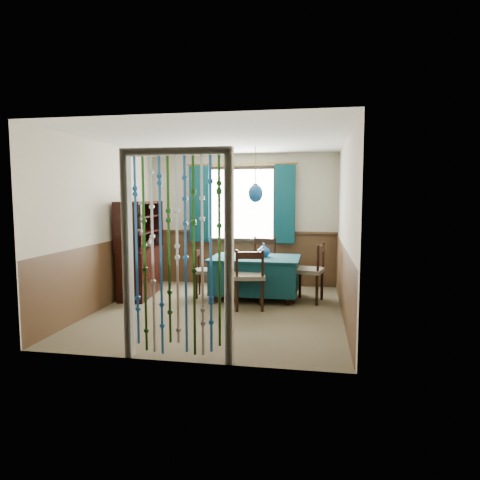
% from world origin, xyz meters
% --- Properties ---
extents(floor, '(4.00, 4.00, 0.00)m').
position_xyz_m(floor, '(0.00, 0.00, 0.00)').
color(floor, brown).
rests_on(floor, ground).
extents(ceiling, '(4.00, 4.00, 0.00)m').
position_xyz_m(ceiling, '(0.00, 0.00, 2.50)').
color(ceiling, silver).
rests_on(ceiling, ground).
extents(wall_back, '(3.60, 0.00, 3.60)m').
position_xyz_m(wall_back, '(0.00, 2.00, 1.25)').
color(wall_back, '#B9AF97').
rests_on(wall_back, ground).
extents(wall_front, '(3.60, 0.00, 3.60)m').
position_xyz_m(wall_front, '(0.00, -2.00, 1.25)').
color(wall_front, '#B9AF97').
rests_on(wall_front, ground).
extents(wall_left, '(0.00, 4.00, 4.00)m').
position_xyz_m(wall_left, '(-1.80, 0.00, 1.25)').
color(wall_left, '#B9AF97').
rests_on(wall_left, ground).
extents(wall_right, '(0.00, 4.00, 4.00)m').
position_xyz_m(wall_right, '(1.80, 0.00, 1.25)').
color(wall_right, '#B9AF97').
rests_on(wall_right, ground).
extents(wainscot_back, '(3.60, 0.00, 3.60)m').
position_xyz_m(wainscot_back, '(0.00, 1.99, 0.50)').
color(wainscot_back, '#462E1A').
rests_on(wainscot_back, ground).
extents(wainscot_front, '(3.60, 0.00, 3.60)m').
position_xyz_m(wainscot_front, '(0.00, -1.99, 0.50)').
color(wainscot_front, '#462E1A').
rests_on(wainscot_front, ground).
extents(wainscot_left, '(0.00, 4.00, 4.00)m').
position_xyz_m(wainscot_left, '(-1.79, 0.00, 0.50)').
color(wainscot_left, '#462E1A').
rests_on(wainscot_left, ground).
extents(wainscot_right, '(0.00, 4.00, 4.00)m').
position_xyz_m(wainscot_right, '(1.79, 0.00, 0.50)').
color(wainscot_right, '#462E1A').
rests_on(wainscot_right, ground).
extents(window, '(1.32, 0.12, 1.42)m').
position_xyz_m(window, '(0.00, 1.95, 1.55)').
color(window, black).
rests_on(window, wall_back).
extents(doorway, '(1.16, 0.12, 2.18)m').
position_xyz_m(doorway, '(0.00, -1.94, 1.05)').
color(doorway, silver).
rests_on(doorway, ground).
extents(dining_table, '(1.46, 1.02, 0.70)m').
position_xyz_m(dining_table, '(0.41, 0.85, 0.41)').
color(dining_table, '#0B323A').
rests_on(dining_table, floor).
extents(chair_near, '(0.53, 0.52, 0.92)m').
position_xyz_m(chair_near, '(0.42, 0.17, 0.49)').
color(chair_near, black).
rests_on(chair_near, floor).
extents(chair_far, '(0.58, 0.56, 0.96)m').
position_xyz_m(chair_far, '(0.43, 1.56, 0.51)').
color(chair_far, black).
rests_on(chair_far, floor).
extents(chair_left, '(0.43, 0.45, 0.82)m').
position_xyz_m(chair_left, '(-0.44, 0.85, 0.44)').
color(chair_left, black).
rests_on(chair_left, floor).
extents(chair_right, '(0.54, 0.56, 0.95)m').
position_xyz_m(chair_right, '(1.32, 0.79, 0.50)').
color(chair_right, black).
rests_on(chair_right, floor).
extents(sideboard, '(0.54, 1.27, 1.61)m').
position_xyz_m(sideboard, '(-1.57, 0.76, 0.57)').
color(sideboard, black).
rests_on(sideboard, floor).
extents(pendant_lamp, '(0.24, 0.24, 0.90)m').
position_xyz_m(pendant_lamp, '(0.41, 0.85, 1.75)').
color(pendant_lamp, olive).
rests_on(pendant_lamp, ceiling).
extents(vase_table, '(0.25, 0.25, 0.20)m').
position_xyz_m(vase_table, '(0.54, 0.95, 0.80)').
color(vase_table, navy).
rests_on(vase_table, dining_table).
extents(bowl_shelf, '(0.21, 0.21, 0.05)m').
position_xyz_m(bowl_shelf, '(-1.51, 0.58, 1.13)').
color(bowl_shelf, beige).
rests_on(bowl_shelf, sideboard).
extents(vase_sideboard, '(0.21, 0.21, 0.17)m').
position_xyz_m(vase_sideboard, '(-1.51, 1.05, 0.89)').
color(vase_sideboard, beige).
rests_on(vase_sideboard, sideboard).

